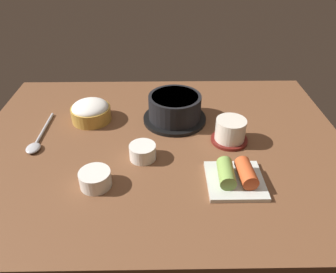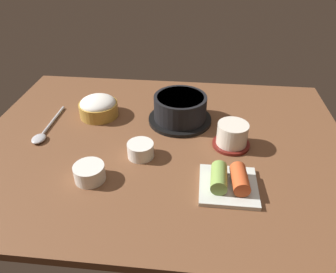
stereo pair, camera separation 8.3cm
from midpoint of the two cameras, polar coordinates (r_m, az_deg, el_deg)
dining_table at (r=86.99cm, az=-4.07°, el=-1.53°), size 100.00×76.00×2.00cm
stone_pot at (r=93.34cm, az=-1.34°, el=4.96°), size 18.52×18.52×8.02cm
rice_bowl at (r=97.64cm, az=-15.97°, el=4.30°), size 11.53×11.53×6.21cm
tea_cup_with_saucer at (r=85.49cm, az=8.31°, el=0.90°), size 9.82×9.82×6.56cm
banchan_cup_center at (r=79.96cm, az=-7.51°, el=-2.75°), size 6.64×6.64×3.83cm
kimchi_plate at (r=73.40cm, az=8.78°, el=-7.14°), size 12.84×12.84×4.63cm
side_bowl_near at (r=74.49cm, az=-15.99°, el=-7.30°), size 7.11×7.11×3.82cm
spoon at (r=93.69cm, az=-24.65°, el=-0.90°), size 3.60×20.10×1.35cm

